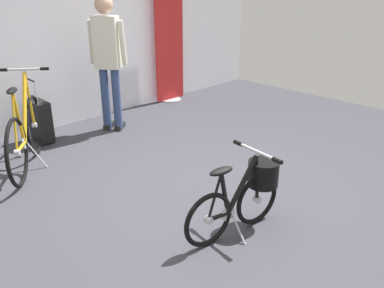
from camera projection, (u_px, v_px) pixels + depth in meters
The scene contains 7 objects.
ground_plane at pixel (211, 196), 3.95m from camera, with size 8.07×8.07×0.00m, color #38383F.
back_wall at pixel (48, 19), 5.30m from camera, with size 8.07×0.10×2.95m, color silver.
floor_banner_stand at pixel (170, 50), 6.70m from camera, with size 0.60×0.36×1.91m.
folding_bike_foreground at pixel (246, 191), 3.31m from camera, with size 0.99×0.53×0.71m.
display_bike_left at pixel (26, 134), 4.40m from camera, with size 0.95×1.25×1.06m.
visitor_near_wall at pixel (108, 55), 5.28m from camera, with size 0.39×0.44×1.79m.
rolling_suitcase at pixel (40, 121), 5.15m from camera, with size 0.20×0.37×0.83m.
Camera 1 is at (-2.58, -2.30, 1.98)m, focal length 37.65 mm.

